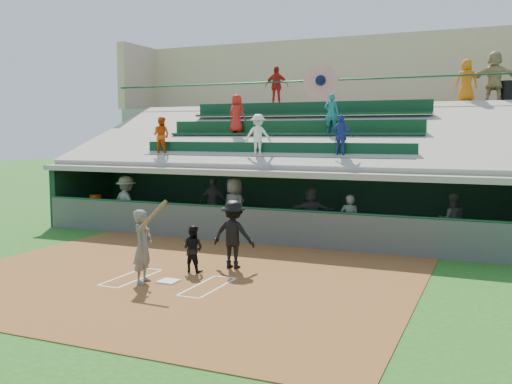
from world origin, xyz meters
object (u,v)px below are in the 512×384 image
at_px(home_plate, 169,281).
at_px(trash_bin, 506,92).
at_px(batter_at_plate, 143,246).
at_px(water_cooler, 96,201).
at_px(white_table, 98,215).
at_px(catcher, 193,249).

relative_size(home_plate, trash_bin, 0.52).
relative_size(batter_at_plate, water_cooler, 4.50).
distance_m(white_table, water_cooler, 0.55).
relative_size(batter_at_plate, trash_bin, 2.35).
height_order(home_plate, catcher, catcher).
height_order(catcher, white_table, catcher).
xyz_separation_m(home_plate, trash_bin, (7.06, 13.16, 4.98)).
bearing_deg(white_table, batter_at_plate, -59.30).
relative_size(batter_at_plate, catcher, 1.69).
distance_m(white_table, trash_bin, 16.30).
height_order(white_table, water_cooler, water_cooler).
relative_size(home_plate, catcher, 0.37).
height_order(water_cooler, trash_bin, trash_bin).
relative_size(catcher, white_table, 1.53).
distance_m(batter_at_plate, catcher, 1.49).
bearing_deg(batter_at_plate, catcher, 69.32).
bearing_deg(home_plate, batter_at_plate, -148.04).
relative_size(home_plate, white_table, 0.57).
bearing_deg(catcher, home_plate, 92.32).
distance_m(catcher, trash_bin, 14.66).
xyz_separation_m(catcher, water_cooler, (-7.00, 5.03, 0.32)).
distance_m(batter_at_plate, white_table, 9.13).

